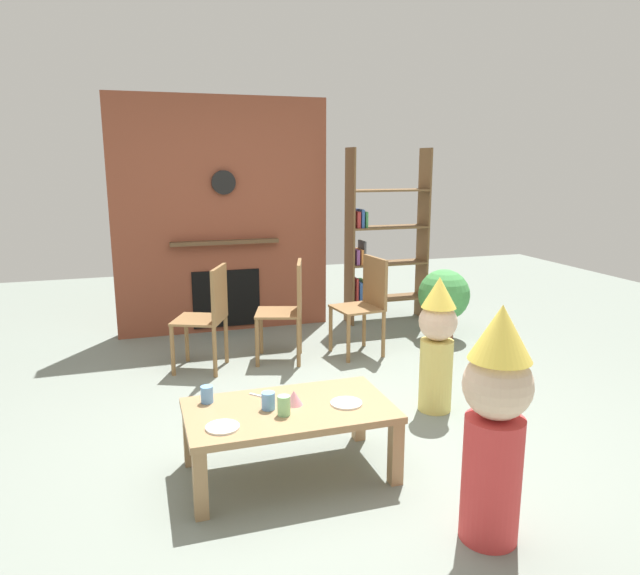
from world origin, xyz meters
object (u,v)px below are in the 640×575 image
Objects in this scene: paper_cup_center at (284,405)px; dining_chair_right at (366,300)px; child_in_pink at (437,341)px; potted_plant_tall at (444,297)px; paper_cup_near_right at (268,401)px; paper_cup_near_left at (207,394)px; bookshelf at (381,245)px; paper_plate_rear at (223,427)px; child_with_cone_hat at (495,419)px; dining_chair_middle at (289,305)px; birthday_cake_slice at (294,398)px; coffee_table at (289,417)px; paper_plate_front at (346,403)px; dining_chair_left at (209,312)px.

paper_cup_center is 2.36m from dining_chair_right.
child_in_pink is 1.39× the size of potted_plant_tall.
paper_cup_near_left is at bearing 148.04° from paper_cup_near_right.
bookshelf reaches higher than paper_plate_rear.
bookshelf reaches higher than child_with_cone_hat.
dining_chair_right is (1.66, 1.68, 0.05)m from paper_cup_near_left.
dining_chair_middle is 1.00× the size of dining_chair_right.
paper_cup_near_left is 3.19m from potted_plant_tall.
paper_cup_near_left reaches higher than birthday_cake_slice.
dining_chair_middle is (0.90, 2.06, 0.10)m from paper_plate_rear.
potted_plant_tall reaches higher than paper_plate_rear.
paper_plate_rear is 0.20× the size of dining_chair_middle.
paper_cup_near_left is at bearing 154.29° from coffee_table.
child_in_pink is at bearing 135.25° from dining_chair_middle.
dining_chair_right reaches higher than birthday_cake_slice.
paper_plate_rear is 0.25× the size of potted_plant_tall.
bookshelf is 19.56× the size of paper_cup_near_left.
paper_cup_near_right is at bearing 47.09° from dining_chair_right.
dining_chair_middle is at bearing -142.76° from bookshelf.
potted_plant_tall is (2.55, 2.23, 0.01)m from paper_plate_rear.
coffee_table is 2.99m from potted_plant_tall.
dining_chair_middle reaches higher than potted_plant_tall.
dining_chair_right is at bearing -163.96° from dining_chair_middle.
paper_cup_center is at bearing -58.33° from paper_cup_near_right.
dining_chair_right is (1.35, 1.87, 0.05)m from paper_cup_near_right.
paper_plate_front is (0.32, -0.06, 0.07)m from coffee_table.
child_in_pink is 1.09× the size of dining_chair_middle.
paper_plate_front is (0.44, -0.07, -0.04)m from paper_cup_near_right.
dining_chair_right is (0.91, 1.95, 0.10)m from paper_plate_front.
dining_chair_middle is at bearing 75.19° from coffee_table.
birthday_cake_slice is at bearing 34.54° from coffee_table.
paper_plate_rear is 1.77× the size of birthday_cake_slice.
potted_plant_tall reaches higher than paper_cup_center.
bookshelf is 3.34m from paper_plate_front.
dining_chair_middle is 0.73m from dining_chair_right.
paper_plate_front is 0.92m from child_with_cone_hat.
coffee_table is 10.52× the size of paper_cup_center.
paper_plate_front is 1.80× the size of birthday_cake_slice.
dining_chair_middle reaches higher than paper_cup_center.
child_in_pink is (1.34, 0.53, 0.06)m from paper_cup_near_right.
bookshelf is at bearing -129.31° from dining_chair_left.
coffee_table is 6.42× the size of paper_plate_front.
child_with_cone_hat is 2.89m from dining_chair_left.
dining_chair_right reaches higher than paper_cup_near_right.
paper_plate_front is 2.01m from dining_chair_left.
paper_cup_near_left is 0.37m from paper_cup_near_right.
bookshelf is at bearing 50.21° from paper_cup_near_left.
dining_chair_right reaches higher than paper_plate_rear.
paper_cup_near_right is 1.87m from dining_chair_left.
dining_chair_left reaches higher than paper_plate_front.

